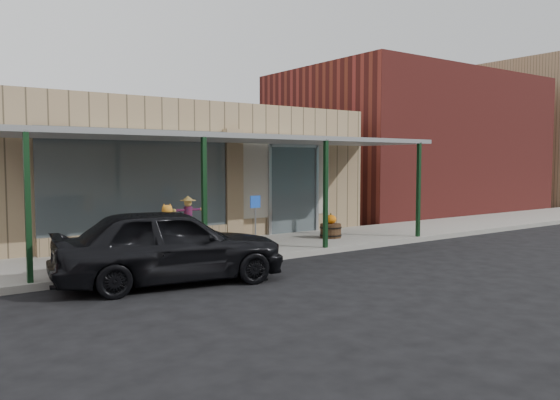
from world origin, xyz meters
TOP-DOWN VIEW (x-y plane):
  - ground at (0.00, 0.00)m, footprint 120.00×120.00m
  - sidewalk at (0.00, 3.60)m, footprint 40.00×3.20m
  - storefront at (-0.00, 8.16)m, footprint 12.00×6.25m
  - awning at (0.00, 3.56)m, footprint 12.00×3.00m
  - block_buildings_near at (2.01, 9.20)m, footprint 61.00×8.00m
  - barrel_scarecrow at (-1.38, 3.86)m, footprint 0.85×0.67m
  - barrel_pumpkin at (3.15, 3.50)m, footprint 0.79×0.79m
  - handicap_sign at (-0.26, 2.40)m, footprint 0.30×0.04m
  - parked_sedan at (-3.08, 1.17)m, footprint 4.77×2.54m

SIDE VIEW (x-z plane):
  - ground at x=0.00m, z-range 0.00..0.00m
  - sidewalk at x=0.00m, z-range 0.00..0.15m
  - barrel_pumpkin at x=3.15m, z-range 0.04..0.79m
  - barrel_scarecrow at x=-1.38m, z-range -0.08..1.33m
  - parked_sedan at x=-3.08m, z-range 0.00..1.55m
  - handicap_sign at x=-0.26m, z-range 0.36..1.81m
  - storefront at x=0.00m, z-range -0.01..4.19m
  - awning at x=0.00m, z-range 1.49..4.53m
  - block_buildings_near at x=2.01m, z-range -0.23..7.77m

